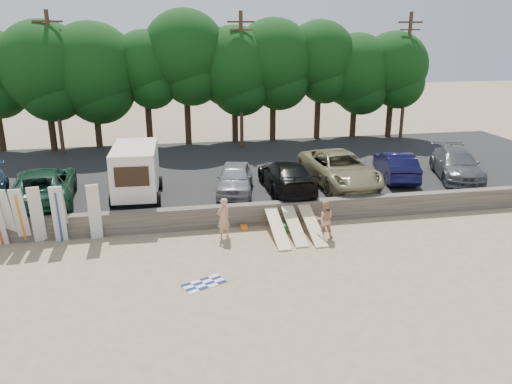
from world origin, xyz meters
TOP-DOWN VIEW (x-y plane):
  - ground at (0.00, 0.00)m, footprint 120.00×120.00m
  - seawall at (0.00, 3.00)m, footprint 44.00×0.50m
  - parking_lot at (0.00, 10.50)m, footprint 44.00×14.50m
  - treeline at (-0.65, 17.50)m, footprint 32.71×6.55m
  - utility_poles at (2.00, 16.00)m, footprint 25.80×0.26m
  - box_trailer at (-4.82, 5.77)m, footprint 2.44×4.13m
  - car_1 at (-9.14, 5.94)m, footprint 3.36×6.25m
  - car_2 at (0.00, 5.77)m, footprint 2.54×4.53m
  - car_3 at (2.61, 5.49)m, footprint 2.20×5.38m
  - car_4 at (5.62, 6.06)m, footprint 3.25×6.34m
  - car_5 at (9.01, 6.47)m, footprint 2.49×4.80m
  - car_6 at (12.38, 6.00)m, footprint 3.62×5.64m
  - surfboard_upright_3 at (-9.92, 2.61)m, footprint 0.60×0.79m
  - surfboard_upright_4 at (-9.38, 2.53)m, footprint 0.51×0.72m
  - surfboard_upright_5 at (-8.74, 2.52)m, footprint 0.56×0.62m
  - surfboard_upright_6 at (-7.87, 2.40)m, footprint 0.57×0.62m
  - surfboard_upright_7 at (-7.84, 2.64)m, footprint 0.51×0.73m
  - surfboard_upright_8 at (-6.44, 2.40)m, footprint 0.57×0.59m
  - surfboard_low_0 at (1.17, 1.30)m, footprint 0.56×2.91m
  - surfboard_low_1 at (1.94, 1.48)m, footprint 0.56×2.89m
  - surfboard_low_2 at (2.74, 1.32)m, footprint 0.56×2.90m
  - beachgoer_a at (-1.11, 1.67)m, footprint 0.79×0.72m
  - beachgoer_b at (3.14, 0.94)m, footprint 0.90×0.75m
  - cooler at (1.72, 1.89)m, footprint 0.40×0.33m
  - gear_bag at (-0.11, 2.40)m, footprint 0.30×0.25m
  - beach_towel at (-2.31, -2.22)m, footprint 1.99×1.99m

SIDE VIEW (x-z plane):
  - ground at x=0.00m, z-range 0.00..0.00m
  - beach_towel at x=-2.31m, z-range 0.01..0.01m
  - gear_bag at x=-0.11m, z-range 0.00..0.22m
  - cooler at x=1.72m, z-range 0.00..0.32m
  - parking_lot at x=0.00m, z-range 0.00..0.70m
  - surfboard_low_0 at x=1.17m, z-range 0.00..0.86m
  - surfboard_low_2 at x=2.74m, z-range 0.00..0.89m
  - surfboard_low_1 at x=1.94m, z-range 0.00..0.94m
  - seawall at x=0.00m, z-range 0.00..1.00m
  - beachgoer_b at x=3.14m, z-range 0.00..1.68m
  - beachgoer_a at x=-1.11m, z-range 0.00..1.81m
  - surfboard_upright_3 at x=-9.92m, z-range 0.00..2.53m
  - surfboard_upright_7 at x=-7.84m, z-range 0.00..2.53m
  - surfboard_upright_4 at x=-9.38m, z-range 0.00..2.53m
  - surfboard_upright_6 at x=-7.87m, z-range 0.00..2.56m
  - surfboard_upright_5 at x=-8.74m, z-range 0.00..2.56m
  - surfboard_upright_8 at x=-6.44m, z-range 0.00..2.57m
  - car_2 at x=0.00m, z-range 0.70..2.15m
  - car_5 at x=9.01m, z-range 0.70..2.21m
  - car_6 at x=12.38m, z-range 0.70..2.22m
  - car_3 at x=2.61m, z-range 0.70..2.26m
  - car_1 at x=-9.14m, z-range 0.70..2.37m
  - car_4 at x=5.62m, z-range 0.70..2.41m
  - box_trailer at x=-4.82m, z-range 0.85..3.42m
  - utility_poles at x=2.00m, z-range 0.93..9.93m
  - treeline at x=-0.65m, z-range 1.59..10.84m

